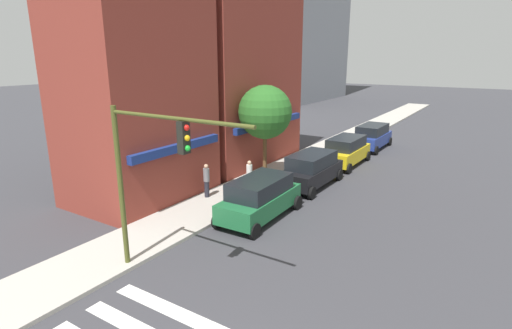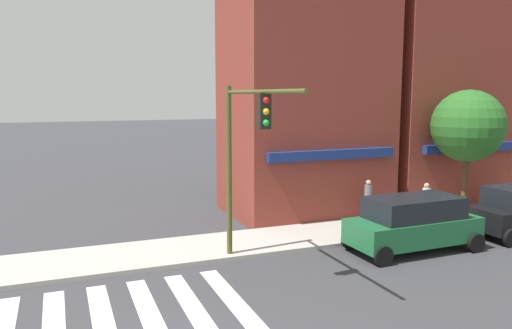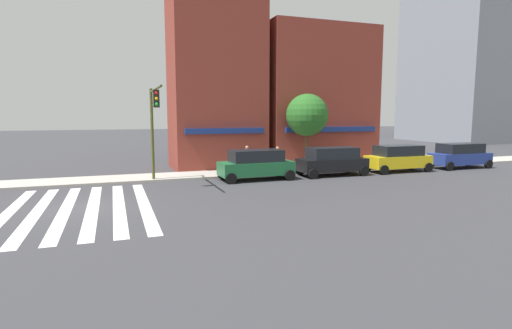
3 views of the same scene
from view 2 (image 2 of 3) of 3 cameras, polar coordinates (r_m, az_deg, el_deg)
The scene contains 7 objects.
sidewalk_left at distance 17.46m, azimuth -16.50°, elevation -10.35°, with size 120.00×3.00×0.15m.
storefront_row at distance 25.49m, azimuth 14.63°, elevation 10.31°, with size 16.92×5.30×15.11m.
traffic_signal at distance 15.09m, azimuth -1.45°, elevation 2.44°, with size 0.32×5.54×5.75m.
suv_green at distance 18.44m, azimuth 17.55°, elevation -6.33°, with size 4.74×2.12×1.94m.
pedestrian_grey_coat at distance 21.63m, azimuth 12.68°, elevation -3.95°, with size 0.32×0.32×1.77m.
pedestrian_white_shirt at distance 21.55m, azimuth 18.85°, elevation -4.23°, with size 0.32×0.32×1.77m.
street_tree at distance 23.38m, azimuth 23.06°, elevation 4.05°, with size 3.11×3.11×5.54m.
Camera 2 is at (-1.36, -9.05, 5.47)m, focal length 35.00 mm.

